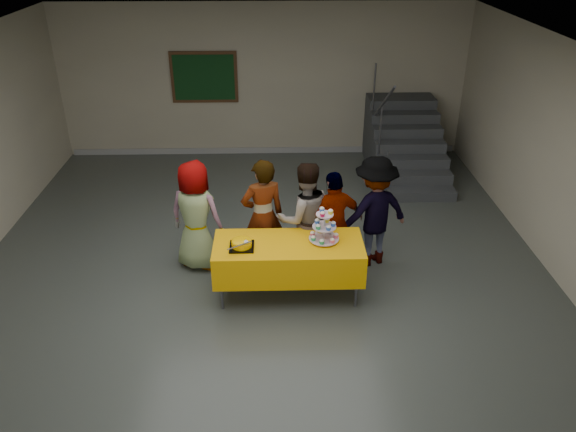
{
  "coord_description": "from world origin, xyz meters",
  "views": [
    {
      "loc": [
        0.18,
        -6.01,
        4.38
      ],
      "look_at": [
        0.36,
        0.21,
        1.05
      ],
      "focal_mm": 35.0,
      "sensor_mm": 36.0,
      "label": 1
    }
  ],
  "objects_px": {
    "bear_cake": "(242,243)",
    "schoolchild_c": "(304,218)",
    "schoolchild_e": "(374,212)",
    "staircase": "(403,144)",
    "bake_table": "(288,258)",
    "noticeboard": "(204,77)",
    "schoolchild_d": "(334,223)",
    "schoolchild_a": "(196,216)",
    "schoolchild_b": "(263,216)",
    "cupcake_stand": "(324,229)"
  },
  "relations": [
    {
      "from": "bear_cake",
      "to": "schoolchild_c",
      "type": "height_order",
      "value": "schoolchild_c"
    },
    {
      "from": "schoolchild_e",
      "to": "staircase",
      "type": "relative_size",
      "value": 0.67
    },
    {
      "from": "bake_table",
      "to": "noticeboard",
      "type": "xyz_separation_m",
      "value": [
        -1.51,
        4.96,
        1.04
      ]
    },
    {
      "from": "bake_table",
      "to": "noticeboard",
      "type": "distance_m",
      "value": 5.29
    },
    {
      "from": "bear_cake",
      "to": "schoolchild_c",
      "type": "distance_m",
      "value": 1.05
    },
    {
      "from": "schoolchild_d",
      "to": "staircase",
      "type": "bearing_deg",
      "value": -137.9
    },
    {
      "from": "staircase",
      "to": "noticeboard",
      "type": "relative_size",
      "value": 1.85
    },
    {
      "from": "schoolchild_a",
      "to": "staircase",
      "type": "height_order",
      "value": "staircase"
    },
    {
      "from": "bake_table",
      "to": "schoolchild_a",
      "type": "distance_m",
      "value": 1.46
    },
    {
      "from": "schoolchild_a",
      "to": "schoolchild_d",
      "type": "height_order",
      "value": "schoolchild_a"
    },
    {
      "from": "bear_cake",
      "to": "noticeboard",
      "type": "xyz_separation_m",
      "value": [
        -0.93,
        5.04,
        0.77
      ]
    },
    {
      "from": "schoolchild_b",
      "to": "schoolchild_d",
      "type": "relative_size",
      "value": 1.11
    },
    {
      "from": "noticeboard",
      "to": "bear_cake",
      "type": "bearing_deg",
      "value": -79.56
    },
    {
      "from": "bake_table",
      "to": "schoolchild_e",
      "type": "xyz_separation_m",
      "value": [
        1.2,
        0.76,
        0.24
      ]
    },
    {
      "from": "noticeboard",
      "to": "schoolchild_b",
      "type": "bearing_deg",
      "value": -74.71
    },
    {
      "from": "bear_cake",
      "to": "schoolchild_d",
      "type": "distance_m",
      "value": 1.37
    },
    {
      "from": "noticeboard",
      "to": "schoolchild_d",
      "type": "bearing_deg",
      "value": -64.07
    },
    {
      "from": "schoolchild_e",
      "to": "bake_table",
      "type": "bearing_deg",
      "value": 11.67
    },
    {
      "from": "bake_table",
      "to": "schoolchild_d",
      "type": "xyz_separation_m",
      "value": [
        0.63,
        0.57,
        0.18
      ]
    },
    {
      "from": "schoolchild_d",
      "to": "staircase",
      "type": "xyz_separation_m",
      "value": [
        1.71,
        3.55,
        -0.25
      ]
    },
    {
      "from": "schoolchild_a",
      "to": "schoolchild_c",
      "type": "distance_m",
      "value": 1.47
    },
    {
      "from": "cupcake_stand",
      "to": "schoolchild_e",
      "type": "xyz_separation_m",
      "value": [
        0.75,
        0.7,
        -0.14
      ]
    },
    {
      "from": "cupcake_stand",
      "to": "schoolchild_a",
      "type": "height_order",
      "value": "schoolchild_a"
    },
    {
      "from": "bake_table",
      "to": "schoolchild_b",
      "type": "xyz_separation_m",
      "value": [
        -0.33,
        0.64,
        0.26
      ]
    },
    {
      "from": "noticeboard",
      "to": "bake_table",
      "type": "bearing_deg",
      "value": -73.09
    },
    {
      "from": "schoolchild_a",
      "to": "schoolchild_b",
      "type": "relative_size",
      "value": 0.96
    },
    {
      "from": "bake_table",
      "to": "schoolchild_e",
      "type": "bearing_deg",
      "value": 32.43
    },
    {
      "from": "schoolchild_a",
      "to": "schoolchild_b",
      "type": "height_order",
      "value": "schoolchild_b"
    },
    {
      "from": "bake_table",
      "to": "cupcake_stand",
      "type": "height_order",
      "value": "cupcake_stand"
    },
    {
      "from": "schoolchild_d",
      "to": "noticeboard",
      "type": "distance_m",
      "value": 4.96
    },
    {
      "from": "schoolchild_a",
      "to": "schoolchild_c",
      "type": "bearing_deg",
      "value": -165.7
    },
    {
      "from": "schoolchild_b",
      "to": "schoolchild_d",
      "type": "xyz_separation_m",
      "value": [
        0.95,
        -0.07,
        -0.08
      ]
    },
    {
      "from": "bake_table",
      "to": "staircase",
      "type": "bearing_deg",
      "value": 60.4
    },
    {
      "from": "schoolchild_b",
      "to": "schoolchild_e",
      "type": "distance_m",
      "value": 1.53
    },
    {
      "from": "schoolchild_c",
      "to": "staircase",
      "type": "distance_m",
      "value": 4.12
    },
    {
      "from": "bake_table",
      "to": "schoolchild_b",
      "type": "bearing_deg",
      "value": 117.09
    },
    {
      "from": "bake_table",
      "to": "schoolchild_d",
      "type": "bearing_deg",
      "value": 42.18
    },
    {
      "from": "schoolchild_e",
      "to": "staircase",
      "type": "distance_m",
      "value": 3.56
    },
    {
      "from": "schoolchild_c",
      "to": "cupcake_stand",
      "type": "bearing_deg",
      "value": 98.59
    },
    {
      "from": "bear_cake",
      "to": "schoolchild_c",
      "type": "xyz_separation_m",
      "value": [
        0.81,
        0.67,
        -0.03
      ]
    },
    {
      "from": "bear_cake",
      "to": "schoolchild_d",
      "type": "height_order",
      "value": "schoolchild_d"
    },
    {
      "from": "cupcake_stand",
      "to": "staircase",
      "type": "distance_m",
      "value": 4.5
    },
    {
      "from": "bake_table",
      "to": "schoolchild_b",
      "type": "relative_size",
      "value": 1.15
    },
    {
      "from": "bear_cake",
      "to": "staircase",
      "type": "bearing_deg",
      "value": 55.2
    },
    {
      "from": "schoolchild_a",
      "to": "schoolchild_c",
      "type": "xyz_separation_m",
      "value": [
        1.47,
        -0.14,
        0.01
      ]
    },
    {
      "from": "schoolchild_a",
      "to": "schoolchild_e",
      "type": "relative_size",
      "value": 0.98
    },
    {
      "from": "schoolchild_a",
      "to": "schoolchild_e",
      "type": "bearing_deg",
      "value": -159.58
    },
    {
      "from": "schoolchild_c",
      "to": "noticeboard",
      "type": "height_order",
      "value": "noticeboard"
    },
    {
      "from": "bear_cake",
      "to": "schoolchild_c",
      "type": "bearing_deg",
      "value": 39.8
    },
    {
      "from": "schoolchild_b",
      "to": "cupcake_stand",
      "type": "bearing_deg",
      "value": 125.08
    }
  ]
}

